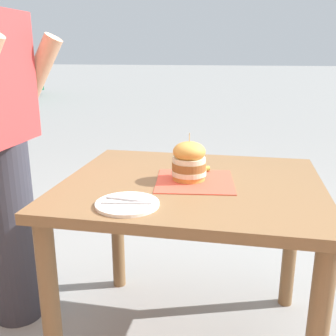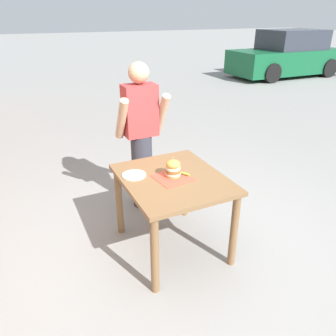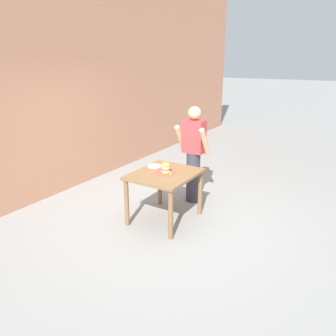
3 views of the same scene
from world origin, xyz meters
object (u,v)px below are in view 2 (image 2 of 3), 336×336
at_px(side_plate_with_forks, 134,175).
at_px(diner_across_table, 141,136).
at_px(sandwich, 173,168).
at_px(patio_table, 173,190).
at_px(parked_car_mid_block, 288,56).
at_px(pickle_spear, 185,174).

distance_m(side_plate_with_forks, diner_across_table, 0.78).
height_order(side_plate_with_forks, diner_across_table, diner_across_table).
relative_size(sandwich, side_plate_with_forks, 0.88).
bearing_deg(diner_across_table, patio_table, -92.50).
distance_m(patio_table, side_plate_with_forks, 0.38).
xyz_separation_m(patio_table, side_plate_with_forks, (-0.31, 0.18, 0.14)).
xyz_separation_m(sandwich, parked_car_mid_block, (8.11, 6.98, -0.14)).
relative_size(patio_table, diner_across_table, 0.62).
distance_m(sandwich, side_plate_with_forks, 0.37).
distance_m(pickle_spear, parked_car_mid_block, 10.63).
relative_size(diner_across_table, parked_car_mid_block, 0.40).
height_order(side_plate_with_forks, parked_car_mid_block, parked_car_mid_block).
height_order(patio_table, pickle_spear, pickle_spear).
distance_m(patio_table, sandwich, 0.21).
bearing_deg(patio_table, pickle_spear, -6.11).
distance_m(patio_table, diner_across_table, 0.91).
bearing_deg(pickle_spear, side_plate_with_forks, 155.41).
relative_size(sandwich, parked_car_mid_block, 0.05).
bearing_deg(parked_car_mid_block, side_plate_with_forks, -141.05).
xyz_separation_m(patio_table, sandwich, (0.01, 0.02, 0.21)).
xyz_separation_m(pickle_spear, parked_car_mid_block, (8.00, 7.00, -0.08)).
bearing_deg(parked_car_mid_block, pickle_spear, -138.80).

